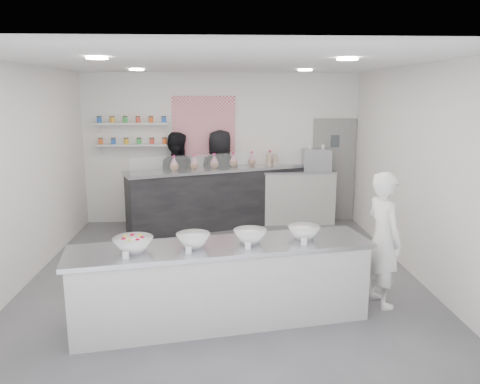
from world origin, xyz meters
name	(u,v)px	position (x,y,z in m)	size (l,w,h in m)	color
floor	(224,275)	(0.00, 0.00, 0.00)	(6.00, 6.00, 0.00)	#515156
ceiling	(223,63)	(0.00, 0.00, 3.00)	(6.00, 6.00, 0.00)	white
back_wall	(222,149)	(0.00, 3.00, 1.50)	(5.50, 5.50, 0.00)	white
left_wall	(22,176)	(-2.75, 0.00, 1.50)	(6.00, 6.00, 0.00)	white
right_wall	(417,172)	(2.75, 0.00, 1.50)	(6.00, 6.00, 0.00)	white
back_door	(334,170)	(2.30, 2.97, 1.05)	(0.88, 0.04, 2.10)	gray
pattern_panel	(204,127)	(-0.35, 2.98, 1.95)	(1.25, 0.03, 1.20)	#DC334F
jar_shelf_lower	(133,145)	(-1.75, 2.90, 1.60)	(1.45, 0.22, 0.04)	silver
jar_shelf_upper	(132,124)	(-1.75, 2.90, 2.02)	(1.45, 0.22, 0.04)	silver
preserve_jars	(132,131)	(-1.75, 2.88, 1.88)	(1.45, 0.10, 0.56)	orange
downlight_0	(97,58)	(-1.40, -1.00, 2.98)	(0.24, 0.24, 0.02)	white
downlight_1	(347,59)	(1.40, -1.00, 2.98)	(0.24, 0.24, 0.02)	white
downlight_2	(137,70)	(-1.40, 1.60, 2.98)	(0.24, 0.24, 0.02)	white
downlight_3	(305,70)	(1.40, 1.60, 2.98)	(0.24, 0.24, 0.02)	white
prep_counter	(222,283)	(-0.04, -1.39, 0.47)	(3.42, 0.78, 0.93)	beige
back_bar	(224,197)	(0.04, 2.60, 0.59)	(3.82, 0.70, 1.18)	black
sneeze_guard	(231,161)	(0.16, 2.28, 1.35)	(3.77, 0.02, 0.32)	white
espresso_ledge	(298,197)	(1.55, 2.78, 0.54)	(1.45, 0.46, 1.08)	beige
espresso_machine	(316,160)	(1.89, 2.78, 1.29)	(0.55, 0.38, 0.42)	#93969E
cup_stacks	(272,162)	(1.00, 2.78, 1.25)	(0.24, 0.24, 0.35)	tan
prep_bowls	(222,238)	(-0.04, -1.39, 1.01)	(2.33, 0.48, 0.15)	white
label_cards	(214,257)	(-0.13, -1.89, 0.97)	(2.01, 0.04, 0.07)	white
cookie_bags	(224,160)	(0.04, 2.60, 1.33)	(2.16, 0.16, 0.28)	pink
woman_prep	(383,239)	(1.94, -1.02, 0.84)	(0.62, 0.40, 1.69)	white
staff_left	(176,178)	(-0.92, 2.85, 0.93)	(0.90, 0.70, 1.86)	black
staff_right	(220,177)	(-0.03, 2.85, 0.95)	(0.93, 0.60, 1.90)	black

